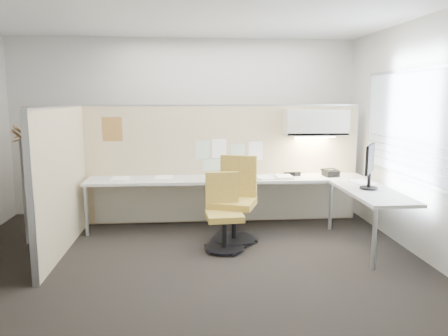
{
  "coord_description": "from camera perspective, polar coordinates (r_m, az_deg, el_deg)",
  "views": [
    {
      "loc": [
        0.03,
        -4.87,
        1.87
      ],
      "look_at": [
        0.51,
        0.8,
        0.95
      ],
      "focal_mm": 35.0,
      "sensor_mm": 36.0,
      "label": 1
    }
  ],
  "objects": [
    {
      "name": "floor",
      "position": [
        5.22,
        -4.94,
        -11.92
      ],
      "size": [
        5.5,
        4.5,
        0.01
      ],
      "primitive_type": "cube",
      "color": "black",
      "rests_on": "ground"
    },
    {
      "name": "ceiling",
      "position": [
        4.96,
        -5.41,
        20.0
      ],
      "size": [
        5.5,
        4.5,
        0.01
      ],
      "primitive_type": "cube",
      "color": "white",
      "rests_on": "wall_back"
    },
    {
      "name": "wall_back",
      "position": [
        7.14,
        -5.08,
        5.38
      ],
      "size": [
        5.5,
        0.02,
        2.8
      ],
      "primitive_type": "cube",
      "color": "beige",
      "rests_on": "ground"
    },
    {
      "name": "wall_front",
      "position": [
        2.66,
        -5.39,
        -1.09
      ],
      "size": [
        5.5,
        0.02,
        2.8
      ],
      "primitive_type": "cube",
      "color": "beige",
      "rests_on": "ground"
    },
    {
      "name": "wall_right",
      "position": [
        5.6,
        24.32,
        3.55
      ],
      "size": [
        0.02,
        4.5,
        2.8
      ],
      "primitive_type": "cube",
      "color": "beige",
      "rests_on": "ground"
    },
    {
      "name": "window_pane",
      "position": [
        5.58,
        24.19,
        5.08
      ],
      "size": [
        0.01,
        2.8,
        1.3
      ],
      "primitive_type": "cube",
      "color": "#A6B5C1",
      "rests_on": "wall_right"
    },
    {
      "name": "partition_back",
      "position": [
        6.57,
        -0.23,
        0.47
      ],
      "size": [
        4.1,
        0.06,
        1.75
      ],
      "primitive_type": "cube",
      "color": "#CBBA8C",
      "rests_on": "floor"
    },
    {
      "name": "partition_left",
      "position": [
        5.67,
        -20.4,
        -1.51
      ],
      "size": [
        0.06,
        2.2,
        1.75
      ],
      "primitive_type": "cube",
      "color": "#CBBA8C",
      "rests_on": "floor"
    },
    {
      "name": "desk",
      "position": [
        6.2,
        3.64,
        -2.65
      ],
      "size": [
        4.0,
        2.07,
        0.73
      ],
      "color": "beige",
      "rests_on": "floor"
    },
    {
      "name": "overhead_bin",
      "position": [
        6.54,
        11.85,
        5.84
      ],
      "size": [
        0.9,
        0.36,
        0.38
      ],
      "primitive_type": "cube",
      "color": "beige",
      "rests_on": "partition_back"
    },
    {
      "name": "task_light_strip",
      "position": [
        6.56,
        11.79,
        4.01
      ],
      "size": [
        0.6,
        0.06,
        0.02
      ],
      "primitive_type": "cube",
      "color": "#FFEABF",
      "rests_on": "overhead_bin"
    },
    {
      "name": "pinned_papers",
      "position": [
        6.52,
        0.49,
        1.81
      ],
      "size": [
        1.01,
        0.0,
        0.47
      ],
      "color": "#8CBF8C",
      "rests_on": "partition_back"
    },
    {
      "name": "poster",
      "position": [
        6.54,
        -14.37,
        4.95
      ],
      "size": [
        0.28,
        0.0,
        0.35
      ],
      "primitive_type": "cube",
      "color": "orange",
      "rests_on": "partition_back"
    },
    {
      "name": "chair_left",
      "position": [
        5.76,
        1.52,
        -4.48
      ],
      "size": [
        0.65,
        0.67,
        1.09
      ],
      "rotation": [
        0.0,
        0.0,
        -0.35
      ],
      "color": "black",
      "rests_on": "floor"
    },
    {
      "name": "chair_right",
      "position": [
        5.44,
        -0.04,
        -6.1
      ],
      "size": [
        0.49,
        0.5,
        0.93
      ],
      "rotation": [
        0.0,
        0.0,
        0.06
      ],
      "color": "black",
      "rests_on": "floor"
    },
    {
      "name": "monitor",
      "position": [
        5.74,
        18.52,
        0.53
      ],
      "size": [
        0.3,
        0.47,
        0.56
      ],
      "rotation": [
        0.0,
        0.0,
        1.03
      ],
      "color": "black",
      "rests_on": "desk"
    },
    {
      "name": "phone",
      "position": [
        6.57,
        13.73,
        -0.61
      ],
      "size": [
        0.25,
        0.23,
        0.12
      ],
      "rotation": [
        0.0,
        0.0,
        0.24
      ],
      "color": "black",
      "rests_on": "desk"
    },
    {
      "name": "stapler",
      "position": [
        6.52,
        8.38,
        -0.76
      ],
      "size": [
        0.14,
        0.06,
        0.05
      ],
      "primitive_type": "cube",
      "rotation": [
        0.0,
        0.0,
        0.13
      ],
      "color": "black",
      "rests_on": "desk"
    },
    {
      "name": "tape_dispenser",
      "position": [
        6.5,
        9.49,
        -0.77
      ],
      "size": [
        0.11,
        0.09,
        0.06
      ],
      "primitive_type": "cube",
      "rotation": [
        0.0,
        0.0,
        0.28
      ],
      "color": "black",
      "rests_on": "desk"
    },
    {
      "name": "coat_hook",
      "position": [
        4.71,
        -24.83,
        2.8
      ],
      "size": [
        0.18,
        0.45,
        1.36
      ],
      "color": "silver",
      "rests_on": "partition_left"
    },
    {
      "name": "paper_stack_0",
      "position": [
        6.26,
        -13.42,
        -1.42
      ],
      "size": [
        0.25,
        0.32,
        0.03
      ],
      "primitive_type": "cube",
      "rotation": [
        0.0,
        0.0,
        -0.07
      ],
      "color": "white",
      "rests_on": "desk"
    },
    {
      "name": "paper_stack_1",
      "position": [
        6.3,
        -7.87,
        -1.25
      ],
      "size": [
        0.27,
        0.33,
        0.02
      ],
      "primitive_type": "cube",
      "rotation": [
        0.0,
        0.0,
        -0.12
      ],
      "color": "white",
      "rests_on": "desk"
    },
    {
      "name": "paper_stack_2",
      "position": [
        6.13,
        -1.31,
        -1.32
      ],
      "size": [
        0.24,
        0.3,
        0.05
      ],
      "primitive_type": "cube",
      "rotation": [
        0.0,
        0.0,
        0.02
      ],
      "color": "white",
      "rests_on": "desk"
    },
    {
      "name": "paper_stack_3",
      "position": [
        6.28,
        2.27,
        -1.19
      ],
      "size": [
        0.24,
        0.31,
        0.02
      ],
      "primitive_type": "cube",
      "rotation": [
        0.0,
        0.0,
        0.04
      ],
      "color": "white",
      "rests_on": "desk"
    },
    {
      "name": "paper_stack_4",
      "position": [
        6.33,
        7.83,
        -1.14
      ],
      "size": [
        0.23,
        0.3,
        0.03
      ],
      "primitive_type": "cube",
      "rotation": [
        0.0,
        0.0,
        0.01
      ],
      "color": "white",
      "rests_on": "desk"
    },
    {
      "name": "paper_stack_5",
      "position": [
        6.16,
        17.51,
        -1.81
      ],
      "size": [
        0.29,
        0.35,
        0.02
      ],
      "primitive_type": "cube",
      "rotation": [
        0.0,
        0.0,
        0.24
      ],
      "color": "white",
      "rests_on": "desk"
    },
    {
      "name": "paper_stack_6",
      "position": [
        6.26,
        5.29,
        -1.26
      ],
      "size": [
        0.31,
        0.36,
        0.02
      ],
      "primitive_type": "cube",
      "rotation": [
        0.0,
        0.0,
        0.31
      ],
      "color": "white",
      "rests_on": "desk"
    }
  ]
}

